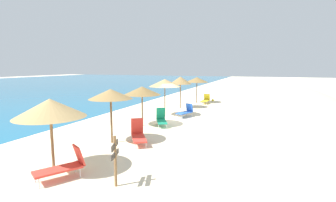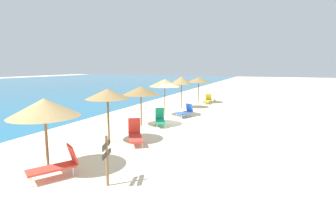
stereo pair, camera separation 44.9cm
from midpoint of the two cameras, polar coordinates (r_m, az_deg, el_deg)
name	(u,v)px [view 1 (the left image)]	position (r m, az deg, el deg)	size (l,w,h in m)	color
ground_plane	(175,120)	(17.81, 0.88, -4.38)	(160.00, 160.00, 0.00)	beige
dune_ridge	(298,110)	(18.54, 26.41, -1.77)	(43.46, 6.55, 1.87)	beige
beach_umbrella_0	(50,108)	(9.80, -26.07, -1.45)	(2.42, 2.42, 2.65)	brown
beach_umbrella_1	(111,94)	(12.66, -13.71, 1.48)	(2.12, 2.12, 2.67)	brown
beach_umbrella_2	(142,91)	(16.04, -6.63, 2.29)	(2.34, 2.34, 2.50)	brown
beach_umbrella_3	(165,83)	(19.17, -1.39, 4.07)	(2.41, 2.41, 2.80)	brown
beach_umbrella_4	(180,80)	(22.89, 2.24, 4.63)	(2.00, 2.00, 2.84)	brown
beach_umbrella_5	(197,80)	(26.34, 6.00, 4.74)	(2.31, 2.31, 2.65)	brown
lounge_chair_0	(186,111)	(18.90, 3.31, -2.32)	(1.50, 1.03, 0.98)	blue
lounge_chair_1	(64,165)	(9.55, -23.54, -13.08)	(1.68, 1.33, 1.05)	red
lounge_chair_2	(206,100)	(26.14, 7.94, 0.29)	(1.58, 0.61, 0.93)	yellow
lounge_chair_3	(138,134)	(12.70, -7.68, -7.36)	(1.68, 1.40, 1.16)	red
lounge_chair_4	(161,119)	(16.19, -2.28, -4.02)	(1.54, 1.18, 1.11)	#199972
wooden_signpost	(115,156)	(8.30, -13.29, -11.94)	(0.80, 0.33, 1.63)	brown
beach_ball	(213,100)	(27.87, 9.54, 0.19)	(0.25, 0.25, 0.25)	yellow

